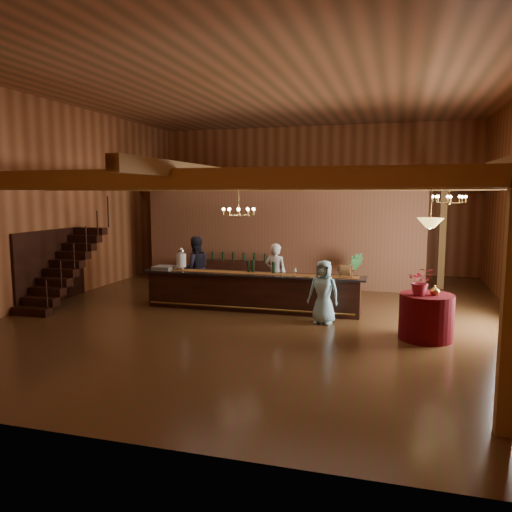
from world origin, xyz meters
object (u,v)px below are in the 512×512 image
(chandelier_left, at_px, (239,211))
(round_table, at_px, (426,317))
(guest, at_px, (323,292))
(pendant_lamp, at_px, (430,223))
(floor_plant, at_px, (352,273))
(tasting_bar, at_px, (251,291))
(beverage_dispenser, at_px, (181,259))
(raffle_drum, at_px, (346,270))
(backbar_shelf, at_px, (239,273))
(bartender, at_px, (276,275))
(chandelier_right, at_px, (449,199))
(staff_second, at_px, (195,268))

(chandelier_left, bearing_deg, round_table, -11.87)
(chandelier_left, relative_size, guest, 0.54)
(pendant_lamp, distance_m, floor_plant, 4.97)
(tasting_bar, distance_m, chandelier_left, 2.15)
(beverage_dispenser, distance_m, raffle_drum, 4.33)
(chandelier_left, distance_m, floor_plant, 4.55)
(backbar_shelf, xyz_separation_m, chandelier_left, (1.21, -3.72, 2.15))
(bartender, bearing_deg, tasting_bar, 62.63)
(beverage_dispenser, distance_m, chandelier_right, 6.95)
(beverage_dispenser, relative_size, raffle_drum, 1.76)
(tasting_bar, height_order, guest, guest)
(round_table, height_order, chandelier_right, chandelier_right)
(tasting_bar, xyz_separation_m, raffle_drum, (2.38, -0.02, 0.65))
(raffle_drum, relative_size, bartender, 0.20)
(raffle_drum, distance_m, round_table, 2.42)
(tasting_bar, relative_size, guest, 3.92)
(tasting_bar, bearing_deg, staff_second, 157.53)
(guest, bearing_deg, backbar_shelf, 139.50)
(beverage_dispenser, relative_size, bartender, 0.36)
(round_table, relative_size, floor_plant, 0.87)
(tasting_bar, height_order, beverage_dispenser, beverage_dispenser)
(round_table, bearing_deg, backbar_shelf, 140.12)
(beverage_dispenser, bearing_deg, guest, -11.81)
(chandelier_right, bearing_deg, bartender, -174.94)
(backbar_shelf, bearing_deg, guest, -57.34)
(raffle_drum, xyz_separation_m, round_table, (1.80, -1.46, -0.67))
(round_table, relative_size, guest, 0.74)
(round_table, height_order, guest, guest)
(raffle_drum, distance_m, staff_second, 4.31)
(chandelier_right, relative_size, bartender, 0.47)
(chandelier_left, height_order, floor_plant, chandelier_left)
(bartender, bearing_deg, pendant_lamp, 158.86)
(raffle_drum, bearing_deg, round_table, -38.98)
(chandelier_right, height_order, guest, chandelier_right)
(bartender, bearing_deg, chandelier_left, 71.32)
(tasting_bar, distance_m, staff_second, 2.04)
(chandelier_right, relative_size, pendant_lamp, 0.89)
(bartender, bearing_deg, round_table, 158.86)
(pendant_lamp, distance_m, guest, 2.86)
(staff_second, distance_m, floor_plant, 4.62)
(chandelier_right, height_order, floor_plant, chandelier_right)
(bartender, bearing_deg, guest, 144.53)
(round_table, distance_m, floor_plant, 4.65)
(pendant_lamp, bearing_deg, raffle_drum, 141.02)
(round_table, distance_m, pendant_lamp, 1.93)
(chandelier_left, bearing_deg, beverage_dispenser, 161.83)
(round_table, height_order, chandelier_left, chandelier_left)
(raffle_drum, relative_size, guest, 0.23)
(backbar_shelf, distance_m, pendant_lamp, 7.50)
(chandelier_left, bearing_deg, bartender, 62.57)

